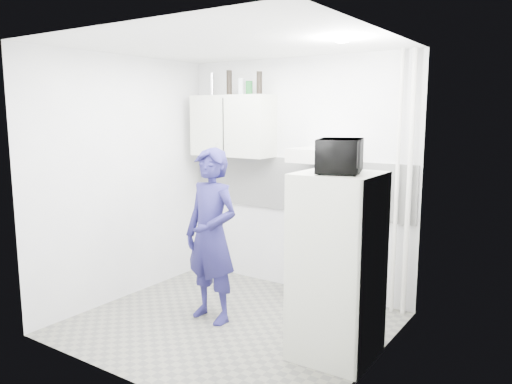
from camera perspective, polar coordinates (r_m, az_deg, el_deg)
The scene contains 22 objects.
floor at distance 4.95m, azimuth -3.01°, elevation -14.80°, with size 2.80×2.80×0.00m, color slate.
ceiling at distance 4.57m, azimuth -3.29°, elevation 16.57°, with size 2.80×2.80×0.00m, color white.
wall_back at distance 5.62m, azimuth 4.57°, elevation 1.86°, with size 2.80×2.80×0.00m, color white.
wall_left at distance 5.53m, azimuth -14.79°, elevation 1.47°, with size 2.60×2.60×0.00m, color white.
wall_right at distance 3.91m, azimuth 13.45°, elevation -1.52°, with size 2.60×2.60×0.00m, color white.
person at distance 4.81m, azimuth -5.13°, elevation -4.98°, with size 0.61×0.40×1.68m, color navy.
stove at distance 5.43m, azimuth 6.59°, elevation -8.51°, with size 0.46×0.46×0.74m, color silver.
fridge at distance 4.15m, azimuth 9.26°, elevation -8.37°, with size 0.64×0.64×1.53m, color beige.
stove_top at distance 5.33m, azimuth 6.67°, elevation -4.59°, with size 0.44×0.44×0.03m, color black.
saucepan at distance 5.34m, azimuth 7.50°, elevation -3.84°, with size 0.19×0.19×0.11m, color silver.
microwave at distance 3.98m, azimuth 9.59°, elevation 4.11°, with size 0.33×0.48×0.27m, color black.
bottle_b at distance 6.03m, azimuth -5.09°, elevation 12.16°, with size 0.07×0.07×0.26m, color silver.
bottle_d at distance 5.88m, azimuth -3.08°, elevation 12.35°, with size 0.06×0.06×0.28m, color black.
canister_a at distance 5.77m, azimuth -1.71°, elevation 11.94°, with size 0.07×0.07×0.18m, color #B2B7BC.
canister_b at distance 5.71m, azimuth -0.80°, elevation 11.81°, with size 0.08×0.08×0.15m, color #144C1E.
bottle_e at distance 5.63m, azimuth 0.38°, elevation 12.35°, with size 0.06×0.06×0.25m, color black.
upper_cabinet at distance 5.84m, azimuth -2.69°, elevation 7.56°, with size 1.00×0.35×0.70m, color beige.
range_hood at distance 5.16m, azimuth 7.60°, elevation 4.18°, with size 0.60×0.50×0.14m, color silver.
backsplash at distance 5.62m, azimuth 4.48°, elevation 0.83°, with size 2.74×0.03×0.60m, color white.
pipe_a at distance 5.04m, azimuth 17.09°, elevation 0.65°, with size 0.05×0.05×2.60m, color silver.
pipe_b at distance 5.07m, azimuth 15.80°, elevation 0.77°, with size 0.04×0.04×2.60m, color silver.
ceiling_spot_fixture at distance 4.22m, azimuth 9.81°, elevation 16.66°, with size 0.10×0.10×0.02m, color white.
Camera 1 is at (2.74, -3.61, 2.00)m, focal length 35.00 mm.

